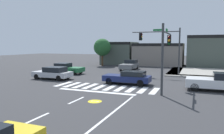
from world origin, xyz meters
TOP-DOWN VIEW (x-y plane):
  - ground_plane at (0.00, 0.00)m, footprint 120.00×120.00m
  - crosswalk_near at (-0.00, -4.50)m, footprint 9.37×2.76m
  - lane_markings at (1.11, -12.02)m, footprint 6.80×20.25m
  - bike_detector_marking at (1.30, -9.32)m, footprint 0.95×0.95m
  - curb_corner_northeast at (8.49, 9.42)m, footprint 10.00×10.60m
  - storefront_row at (2.76, 19.27)m, footprint 24.07×6.93m
  - traffic_signal_northeast at (3.43, 5.20)m, footprint 5.98×0.32m
  - traffic_signal_southeast at (5.21, -4.09)m, footprint 0.32×4.80m
  - car_silver at (-7.23, -2.33)m, footprint 4.27×1.91m
  - car_gray at (-2.03, 9.86)m, footprint 1.89×4.72m
  - car_navy at (1.49, -2.29)m, footprint 4.54×1.72m
  - car_white at (9.26, -2.58)m, footprint 4.53×1.92m
  - car_green at (-8.43, 2.22)m, footprint 4.18×1.88m
  - roadside_tree at (-8.50, 14.00)m, footprint 3.13×3.13m

SIDE VIEW (x-z plane):
  - ground_plane at x=0.00m, z-range 0.00..0.00m
  - bike_detector_marking at x=1.30m, z-range 0.00..0.01m
  - crosswalk_near at x=0.00m, z-range 0.00..0.01m
  - lane_markings at x=1.11m, z-range 0.00..0.01m
  - curb_corner_northeast at x=8.49m, z-range 0.00..0.15m
  - car_navy at x=1.49m, z-range 0.02..1.32m
  - car_silver at x=-7.23m, z-range 0.01..1.39m
  - car_green at x=-8.43m, z-range 0.01..1.41m
  - car_gray at x=-2.03m, z-range -0.01..1.49m
  - car_white at x=9.26m, z-range 0.01..1.54m
  - storefront_row at x=2.76m, z-range -0.32..5.11m
  - roadside_tree at x=-8.50m, z-range 0.89..5.86m
  - traffic_signal_southeast at x=5.21m, z-range 0.94..6.30m
  - traffic_signal_northeast at x=3.43m, z-range 1.17..7.02m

